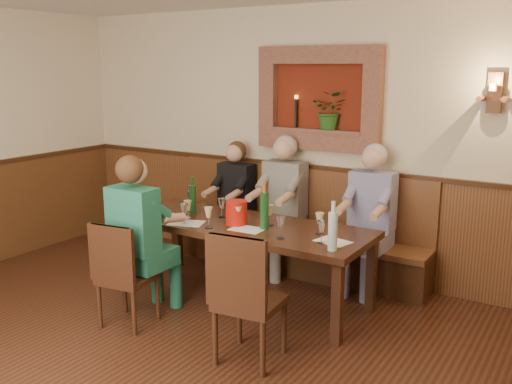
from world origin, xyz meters
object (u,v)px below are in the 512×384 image
dining_table (244,231)px  spittoon_bucket (236,213)px  chair_near_left (127,295)px  person_bench_left (232,213)px  chair_near_right (249,323)px  water_bottle (333,230)px  person_bench_mid (280,217)px  wine_bottle_green_b (193,198)px  person_bench_right (368,231)px  bench (292,241)px  person_chair_front (142,251)px  wine_bottle_green_a (264,210)px

dining_table → spittoon_bucket: (-0.04, -0.07, 0.19)m
chair_near_left → person_bench_left: person_bench_left is taller
chair_near_right → water_bottle: size_ratio=2.56×
person_bench_mid → wine_bottle_green_b: size_ratio=3.95×
dining_table → person_bench_right: person_bench_right is taller
dining_table → water_bottle: 1.09m
person_bench_right → person_bench_mid: bearing=-180.0°
bench → dining_table: bearing=-90.0°
person_bench_left → wine_bottle_green_b: size_ratio=3.67×
bench → chair_near_right: bearing=-70.7°
bench → wine_bottle_green_b: bearing=-125.1°
chair_near_left → person_bench_mid: (0.46, 1.82, 0.34)m
bench → person_bench_mid: 0.32m
person_chair_front → spittoon_bucket: person_chair_front is taller
wine_bottle_green_b → person_chair_front: bearing=-84.3°
spittoon_bucket → wine_bottle_green_a: 0.30m
person_bench_right → person_chair_front: person_chair_front is taller
spittoon_bucket → person_chair_front: bearing=-126.0°
water_bottle → dining_table: bearing=164.1°
chair_near_right → person_chair_front: size_ratio=0.70×
bench → wine_bottle_green_b: wine_bottle_green_b is taller
person_bench_mid → dining_table: bearing=-84.1°
chair_near_right → wine_bottle_green_b: (-1.30, 0.99, 0.60)m
spittoon_bucket → wine_bottle_green_b: bearing=169.5°
person_bench_right → water_bottle: 1.18m
bench → person_chair_front: bearing=-107.8°
person_chair_front → bench: bearing=72.2°
bench → wine_bottle_green_b: (-0.63, -0.90, 0.57)m
person_bench_left → spittoon_bucket: person_bench_left is taller
person_chair_front → wine_bottle_green_b: bearing=95.7°
bench → person_bench_right: person_bench_right is taller
person_bench_mid → person_chair_front: 1.68m
spittoon_bucket → wine_bottle_green_a: bearing=2.2°
chair_near_right → spittoon_bucket: size_ratio=4.60×
person_chair_front → spittoon_bucket: size_ratio=6.56×
person_bench_left → water_bottle: bearing=-33.2°
chair_near_left → chair_near_right: size_ratio=0.90×
water_bottle → person_bench_left: bearing=146.8°
dining_table → wine_bottle_green_b: 0.67m
wine_bottle_green_a → person_bench_mid: bearing=110.9°
person_bench_right → person_chair_front: 2.17m
bench → water_bottle: bearing=-50.3°
person_bench_left → wine_bottle_green_a: (0.96, -0.90, 0.36)m
person_bench_left → wine_bottle_green_b: (0.07, -0.80, 0.34)m
bench → person_chair_front: (-0.55, -1.72, 0.28)m
person_bench_left → person_bench_right: size_ratio=0.94×
spittoon_bucket → chair_near_right: bearing=-51.5°
person_bench_mid → spittoon_bucket: 0.94m
bench → person_bench_right: size_ratio=2.06×
dining_table → bench: size_ratio=0.80×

